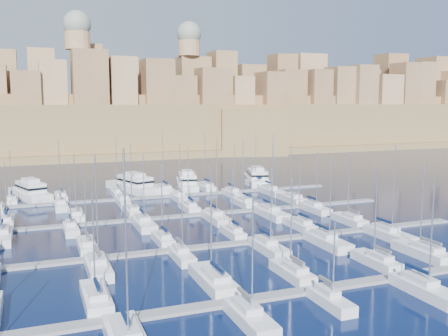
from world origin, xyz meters
name	(u,v)px	position (x,y,z in m)	size (l,w,h in m)	color
ground	(217,227)	(0.00, 0.00, 0.00)	(600.00, 600.00, 0.00)	black
pontoon_near	(315,290)	(0.00, -34.00, 0.20)	(84.00, 2.00, 0.40)	slate
pontoon_mid_near	(243,242)	(0.00, -12.00, 0.20)	(84.00, 2.00, 0.40)	slate
pontoon_mid_far	(200,214)	(0.00, 10.00, 0.20)	(84.00, 2.00, 0.40)	slate
pontoon_far	(171,196)	(0.00, 32.00, 0.20)	(84.00, 2.00, 0.40)	slate
sailboat_1	(96,298)	(-25.13, -28.43, 0.74)	(2.81, 9.38, 13.02)	silver
sailboat_2	(213,280)	(-10.83, -27.82, 0.77)	(3.18, 10.61, 15.45)	silver
sailboat_3	(292,272)	(-0.22, -28.84, 0.73)	(2.56, 8.55, 13.33)	silver
sailboat_4	(376,261)	(13.03, -28.86, 0.74)	(2.55, 8.49, 13.88)	silver
sailboat_5	(423,252)	(22.04, -28.00, 0.76)	(3.08, 10.25, 14.23)	silver
sailboat_8	(250,317)	(-11.01, -39.39, 0.74)	(2.70, 9.01, 13.67)	silver
sailboat_9	(330,300)	(-0.75, -38.51, 0.69)	(2.17, 7.22, 10.02)	silver
sailboat_10	(425,289)	(11.50, -39.73, 0.75)	(2.91, 9.70, 14.13)	silver
sailboat_13	(87,246)	(-23.89, -6.77, 0.73)	(2.60, 8.68, 13.00)	silver
sailboat_14	(163,239)	(-12.01, -7.29, 0.73)	(2.29, 7.63, 13.28)	silver
sailboat_15	(233,233)	(0.15, -7.45, 0.72)	(2.19, 7.29, 12.14)	silver
sailboat_16	(300,225)	(13.54, -6.86, 0.74)	(2.55, 8.50, 13.63)	silver
sailboat_17	(349,220)	(24.16, -6.70, 0.74)	(2.65, 8.83, 13.85)	silver
sailboat_19	(98,267)	(-23.59, -17.73, 0.77)	(2.91, 9.71, 16.22)	silver
sailboat_20	(182,255)	(-11.64, -16.68, 0.72)	(2.27, 7.57, 12.25)	silver
sailboat_21	(269,247)	(1.90, -17.59, 0.74)	(2.83, 9.42, 13.30)	silver
sailboat_22	(327,241)	(12.00, -17.99, 0.76)	(3.07, 10.23, 14.67)	silver
sailboat_23	(389,234)	(24.05, -18.09, 0.77)	(3.13, 10.42, 16.12)	silver
sailboat_24	(7,222)	(-36.04, 14.86, 0.72)	(2.38, 7.92, 12.01)	silver
sailboat_25	(76,216)	(-23.64, 15.48, 0.74)	(2.76, 9.19, 13.09)	silver
sailboat_26	(132,211)	(-12.65, 15.37, 0.75)	(2.69, 8.96, 14.79)	silver
sailboat_27	(189,207)	(-0.68, 15.16, 0.74)	(2.56, 8.53, 13.75)	silver
sailboat_28	(244,202)	(12.08, 15.50, 0.75)	(2.77, 9.22, 15.01)	silver
sailboat_29	(292,199)	(24.21, 15.74, 0.75)	(2.92, 9.72, 14.03)	silver
sailboat_30	(2,236)	(-36.42, 3.88, 0.79)	(3.15, 10.49, 17.77)	silver
sailboat_31	(71,229)	(-25.38, 5.15, 0.73)	(2.37, 7.90, 12.95)	silver
sailboat_32	(144,224)	(-12.72, 4.13, 0.75)	(2.99, 9.98, 14.19)	silver
sailboat_33	(216,217)	(1.25, 4.16, 0.77)	(2.97, 9.92, 16.24)	silver
sailboat_34	(271,213)	(12.85, 3.66, 0.78)	(3.28, 10.94, 16.82)	silver
sailboat_35	(315,208)	(23.50, 4.54, 0.73)	(2.75, 9.15, 12.90)	silver
sailboat_36	(12,200)	(-35.88, 36.73, 0.72)	(2.30, 7.67, 12.26)	silver
sailboat_37	(61,197)	(-25.30, 37.36, 0.74)	(2.68, 8.95, 14.25)	silver
sailboat_38	(118,193)	(-12.08, 37.36, 0.75)	(2.68, 8.94, 14.52)	silver
sailboat_39	(164,189)	(-0.25, 38.26, 0.77)	(3.23, 10.77, 15.57)	silver
sailboat_40	(206,187)	(10.85, 37.88, 0.76)	(3.00, 10.01, 15.19)	silver
sailboat_41	(256,184)	(25.35, 37.61, 0.76)	(2.83, 9.45, 15.51)	silver
sailboat_43	(61,205)	(-25.88, 26.76, 0.73)	(2.61, 8.70, 13.26)	silver
sailboat_44	(124,201)	(-12.50, 26.58, 0.74)	(2.72, 9.07, 13.38)	silver
sailboat_45	(180,197)	(0.54, 26.66, 0.74)	(2.67, 8.90, 13.47)	silver
sailboat_46	(233,194)	(14.04, 26.48, 0.74)	(2.78, 9.27, 13.89)	silver
sailboat_47	(271,191)	(24.15, 26.18, 0.75)	(2.96, 9.88, 13.56)	silver
motor_yacht_a	(30,191)	(-32.00, 41.52, 1.73)	(10.17, 17.37, 5.25)	silver
motor_yacht_b	(134,185)	(-7.12, 42.67, 1.73)	(11.64, 19.88, 5.25)	silver
motor_yacht_c	(187,182)	(6.96, 41.73, 1.73)	(9.03, 17.83, 5.25)	silver
motor_yacht_d	(257,178)	(27.55, 42.05, 1.73)	(10.05, 18.55, 5.25)	silver
fortified_city	(101,120)	(-0.19, 155.26, 14.74)	(460.00, 108.95, 59.52)	brown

